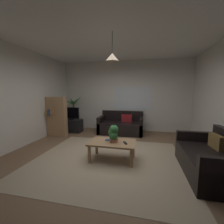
{
  "coord_description": "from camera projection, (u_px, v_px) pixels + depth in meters",
  "views": [
    {
      "loc": [
        0.78,
        -3.28,
        1.53
      ],
      "look_at": [
        0.0,
        0.3,
        1.05
      ],
      "focal_mm": 23.23,
      "sensor_mm": 36.0,
      "label": 1
    }
  ],
  "objects": [
    {
      "name": "floor",
      "position": [
        109.0,
        156.0,
        3.54
      ],
      "size": [
        5.15,
        5.24,
        0.02
      ],
      "primitive_type": "cube",
      "color": "brown",
      "rests_on": "ground"
    },
    {
      "name": "rug",
      "position": [
        107.0,
        160.0,
        3.34
      ],
      "size": [
        3.35,
        2.88,
        0.01
      ],
      "primitive_type": "cube",
      "color": "tan",
      "rests_on": "ground"
    },
    {
      "name": "wall_back",
      "position": [
        124.0,
        96.0,
        5.92
      ],
      "size": [
        5.27,
        0.06,
        2.81
      ],
      "primitive_type": "cube",
      "color": "silver",
      "rests_on": "ground"
    },
    {
      "name": "wall_left",
      "position": [
        15.0,
        98.0,
        3.91
      ],
      "size": [
        0.06,
        5.24,
        2.81
      ],
      "primitive_type": "cube",
      "color": "silver",
      "rests_on": "ground"
    },
    {
      "name": "ceiling",
      "position": [
        109.0,
        34.0,
        3.17
      ],
      "size": [
        5.15,
        5.24,
        0.02
      ],
      "primitive_type": "cube",
      "color": "white"
    },
    {
      "name": "window_pane",
      "position": [
        133.0,
        99.0,
        5.83
      ],
      "size": [
        1.47,
        0.01,
        0.92
      ],
      "primitive_type": "cube",
      "color": "white"
    },
    {
      "name": "couch_under_window",
      "position": [
        121.0,
        126.0,
        5.55
      ],
      "size": [
        1.65,
        0.9,
        0.82
      ],
      "color": "black",
      "rests_on": "ground"
    },
    {
      "name": "couch_right_side",
      "position": [
        212.0,
        161.0,
        2.71
      ],
      "size": [
        0.9,
        1.53,
        0.82
      ],
      "rotation": [
        0.0,
        0.0,
        -1.57
      ],
      "color": "black",
      "rests_on": "ground"
    },
    {
      "name": "coffee_table",
      "position": [
        112.0,
        145.0,
        3.3
      ],
      "size": [
        1.04,
        0.63,
        0.43
      ],
      "color": "#A87F56",
      "rests_on": "ground"
    },
    {
      "name": "book_on_table_0",
      "position": [
        108.0,
        140.0,
        3.39
      ],
      "size": [
        0.15,
        0.1,
        0.02
      ],
      "primitive_type": "cube",
      "rotation": [
        0.0,
        0.0,
        0.1
      ],
      "color": "#2D4C8C",
      "rests_on": "coffee_table"
    },
    {
      "name": "remote_on_table_0",
      "position": [
        125.0,
        143.0,
        3.19
      ],
      "size": [
        0.11,
        0.17,
        0.02
      ],
      "primitive_type": "cube",
      "rotation": [
        0.0,
        0.0,
        3.57
      ],
      "color": "black",
      "rests_on": "coffee_table"
    },
    {
      "name": "potted_plant_on_table",
      "position": [
        113.0,
        133.0,
        3.26
      ],
      "size": [
        0.23,
        0.24,
        0.39
      ],
      "color": "#B77051",
      "rests_on": "coffee_table"
    },
    {
      "name": "tv_stand",
      "position": [
        71.0,
        125.0,
        5.74
      ],
      "size": [
        0.9,
        0.44,
        0.5
      ],
      "primitive_type": "cube",
      "color": "black",
      "rests_on": "ground"
    },
    {
      "name": "tv",
      "position": [
        70.0,
        113.0,
        5.66
      ],
      "size": [
        0.76,
        0.16,
        0.48
      ],
      "color": "black",
      "rests_on": "tv_stand"
    },
    {
      "name": "potted_palm_corner",
      "position": [
        74.0,
        115.0,
        6.14
      ],
      "size": [
        0.77,
        0.88,
        1.43
      ],
      "color": "#B77051",
      "rests_on": "ground"
    },
    {
      "name": "bookshelf_corner",
      "position": [
        57.0,
        116.0,
        5.12
      ],
      "size": [
        0.7,
        0.31,
        1.4
      ],
      "color": "#A87F56",
      "rests_on": "ground"
    },
    {
      "name": "pendant_lamp",
      "position": [
        112.0,
        57.0,
        3.05
      ],
      "size": [
        0.3,
        0.3,
        0.61
      ],
      "color": "black"
    }
  ]
}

